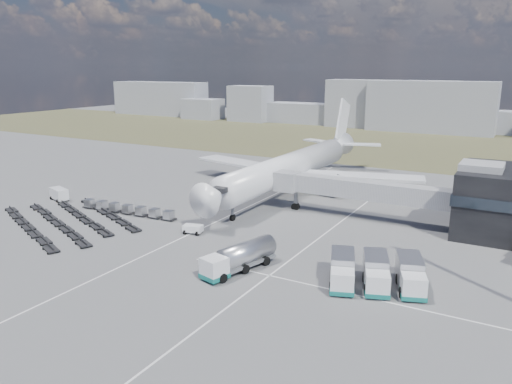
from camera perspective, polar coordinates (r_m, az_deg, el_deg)
The scene contains 13 objects.
ground at distance 76.44m, azimuth -6.29°, elevation -5.02°, with size 420.00×420.00×0.00m, color #565659.
grass_strip at distance 175.47m, azimuth 15.19°, elevation 5.44°, with size 420.00×90.00×0.01m, color #444029.
lane_markings at distance 73.93m, azimuth 1.28°, elevation -5.60°, with size 47.12×110.00×0.01m.
jet_bridge at distance 85.55m, azimuth 10.47°, elevation 0.43°, with size 30.30×3.80×7.05m.
airliner at distance 102.16m, azimuth 4.26°, elevation 2.98°, with size 51.59×64.53×17.62m.
skyline at distance 210.86m, azimuth 18.45°, elevation 9.08°, with size 306.82×25.10×25.47m.
fuel_tanker at distance 62.98m, azimuth -1.93°, elevation -7.47°, with size 5.48×11.29×3.54m.
pushback_tug at distance 77.41m, azimuth -7.22°, elevation -4.26°, with size 2.94×1.66×1.36m, color white.
utility_van at distance 102.81m, azimuth -21.58°, elevation -0.25°, with size 4.48×2.03×2.38m, color white.
catering_truck at distance 105.36m, azimuth 9.75°, elevation 0.99°, with size 4.34×6.44×2.74m.
service_trucks_near at distance 60.34m, azimuth 13.56°, elevation -8.91°, with size 12.54×10.99×3.19m.
uld_row at distance 89.58m, azimuth -14.47°, elevation -1.91°, with size 19.65×2.81×1.52m.
baggage_dollies at distance 88.33m, azimuth -20.69°, elevation -2.98°, with size 30.06×23.59×0.74m.
Camera 1 is at (42.56, -58.40, 24.91)m, focal length 35.00 mm.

